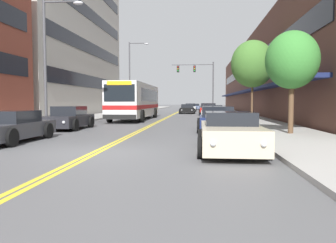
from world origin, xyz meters
TOP-DOWN VIEW (x-y plane):
  - ground_plane at (0.00, 37.00)m, footprint 240.00×240.00m
  - sidewalk_left at (-7.45, 37.00)m, footprint 3.89×106.00m
  - sidewalk_right at (7.45, 37.00)m, footprint 3.89×106.00m
  - centre_line at (0.00, 37.00)m, footprint 0.34×106.00m
  - office_tower_left at (-15.63, 28.82)m, footprint 12.08×26.82m
  - storefront_row_right at (13.62, 37.00)m, footprint 9.10×68.00m
  - city_bus at (-2.42, 19.15)m, footprint 2.86×12.25m
  - car_beige_parked_left_near at (-4.34, 32.85)m, footprint 2.04×4.78m
  - car_dark_grey_parked_left_mid at (-4.29, 2.37)m, footprint 2.08×4.68m
  - car_charcoal_parked_left_far at (-4.36, 8.49)m, footprint 2.02×4.32m
  - car_champagne_parked_right_foreground at (4.27, 0.67)m, footprint 2.07×4.76m
  - car_silver_parked_right_mid at (4.37, 18.15)m, footprint 2.14×4.43m
  - car_navy_parked_right_far at (4.26, 7.91)m, footprint 2.18×4.26m
  - car_red_parked_right_end at (4.32, 28.80)m, footprint 2.20×4.53m
  - car_white_moving_lead at (1.79, 44.62)m, footprint 2.04×4.52m
  - car_slate_blue_moving_second at (2.40, 57.68)m, footprint 2.20×4.57m
  - car_black_moving_third at (1.66, 34.54)m, footprint 2.15×4.14m
  - traffic_signal_mast at (3.29, 36.91)m, footprint 5.95×0.38m
  - street_lamp_left_near at (-4.96, 7.60)m, footprint 2.33×0.28m
  - street_lamp_left_far at (-4.98, 29.86)m, footprint 2.47×0.28m
  - street_tree_right_near at (7.54, 5.69)m, footprint 2.43×2.43m
  - street_tree_right_mid at (7.31, 15.62)m, footprint 3.26×3.26m

SIDE VIEW (x-z plane):
  - ground_plane at x=0.00m, z-range 0.00..0.00m
  - centre_line at x=0.00m, z-range 0.00..0.01m
  - sidewalk_left at x=-7.45m, z-range 0.00..0.14m
  - sidewalk_right at x=7.45m, z-range 0.00..0.14m
  - car_slate_blue_moving_second at x=2.40m, z-range -0.03..1.16m
  - car_dark_grey_parked_left_mid at x=-4.29m, z-range -0.04..1.22m
  - car_black_moving_third at x=1.66m, z-range -0.04..1.23m
  - car_champagne_parked_right_foreground at x=4.27m, z-range -0.04..1.25m
  - car_silver_parked_right_mid at x=4.37m, z-range -0.05..1.27m
  - car_white_moving_lead at x=1.79m, z-range -0.04..1.27m
  - car_beige_parked_left_near at x=-4.34m, z-range -0.04..1.29m
  - car_charcoal_parked_left_far at x=-4.36m, z-range -0.05..1.30m
  - car_navy_parked_right_far at x=4.26m, z-range -0.05..1.31m
  - car_red_parked_right_end at x=4.32m, z-range -0.05..1.38m
  - city_bus at x=-2.42m, z-range 0.21..3.35m
  - street_tree_right_near at x=7.54m, z-range 1.15..5.90m
  - street_lamp_left_near at x=-4.96m, z-range 0.74..7.98m
  - street_tree_right_mid at x=7.31m, z-range 1.41..7.56m
  - storefront_row_right at x=13.62m, z-range 0.00..9.94m
  - traffic_signal_mast at x=3.29m, z-range 1.51..8.72m
  - street_lamp_left_far at x=-4.98m, z-range 0.79..9.69m
  - office_tower_left at x=-15.63m, z-range 0.00..23.83m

